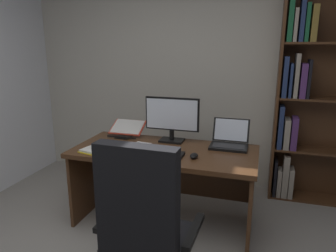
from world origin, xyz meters
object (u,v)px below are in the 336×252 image
desk (167,166)px  notepad (139,146)px  reading_stand_with_book (127,129)px  pen (141,145)px  laptop (229,141)px  bookshelf (311,99)px  computer_mouse (194,156)px  open_binder (108,150)px  keyboard (159,153)px  office_chair (145,238)px  monitor (172,119)px

desk → notepad: bearing=-165.5°
reading_stand_with_book → pen: reading_stand_with_book is taller
laptop → reading_stand_with_book: size_ratio=0.98×
notepad → bookshelf: bearing=30.2°
computer_mouse → open_binder: (-0.75, -0.05, -0.01)m
bookshelf → laptop: bookshelf is taller
laptop → keyboard: 0.67m
laptop → notepad: (-0.79, -0.24, -0.05)m
computer_mouse → desk: bearing=143.8°
open_binder → notepad: (0.20, 0.20, -0.01)m
reading_stand_with_book → open_binder: bearing=-84.7°
laptop → computer_mouse: size_ratio=3.18×
laptop → open_binder: bearing=-155.7°
notepad → pen: bearing=0.0°
open_binder → pen: size_ratio=3.39×
open_binder → bookshelf: bearing=45.3°
open_binder → notepad: open_binder is taller
notepad → office_chair: bearing=-65.8°
desk → pen: (-0.23, -0.06, 0.21)m
desk → notepad: 0.32m
keyboard → open_binder: 0.45m
laptop → computer_mouse: (-0.24, -0.40, -0.03)m
laptop → reading_stand_with_book: 1.04m
bookshelf → office_chair: size_ratio=1.99×
bookshelf → open_binder: size_ratio=4.57×
bookshelf → reading_stand_with_book: 1.88m
office_chair → monitor: size_ratio=2.10×
desk → keyboard: bearing=-90.8°
office_chair → computer_mouse: 0.84m
open_binder → notepad: size_ratio=2.26×
reading_stand_with_book → monitor: bearing=-7.5°
monitor → reading_stand_with_book: monitor is taller
open_binder → keyboard: bearing=19.4°
monitor → computer_mouse: 0.53m
keyboard → office_chair: bearing=-77.4°
monitor → keyboard: (0.00, -0.39, -0.20)m
laptop → open_binder: 1.08m
reading_stand_with_book → pen: size_ratio=2.41×
open_binder → office_chair: bearing=-36.9°
desk → office_chair: size_ratio=1.47×
monitor → open_binder: (-0.45, -0.44, -0.21)m
desk → open_binder: open_binder is taller
keyboard → reading_stand_with_book: size_ratio=1.24×
laptop → open_binder: laptop is taller
bookshelf → office_chair: bearing=-120.8°
keyboard → notepad: 0.29m
computer_mouse → reading_stand_with_book: 0.92m
office_chair → pen: office_chair is taller
monitor → notepad: monitor is taller
office_chair → monitor: (-0.18, 1.18, 0.47)m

